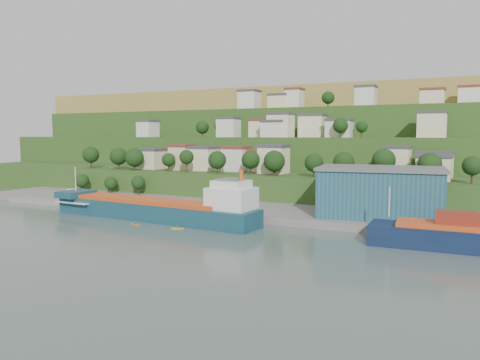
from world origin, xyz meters
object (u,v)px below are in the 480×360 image
Objects in this scene: caravan at (75,194)px; kayak_orange at (135,224)px; cargo_ship_near at (158,210)px; warehouse at (380,192)px.

kayak_orange is at bearing -16.31° from caravan.
cargo_ship_near is at bearing 95.28° from kayak_orange.
caravan is (-47.15, 16.34, 0.10)m from cargo_ship_near.
cargo_ship_near reaches higher than kayak_orange.
cargo_ship_near is 49.90m from caravan.
cargo_ship_near reaches higher than caravan.
warehouse is 63.41m from kayak_orange.
caravan is 52.29m from kayak_orange.
warehouse reaches higher than caravan.
cargo_ship_near is 20.98× the size of kayak_orange.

